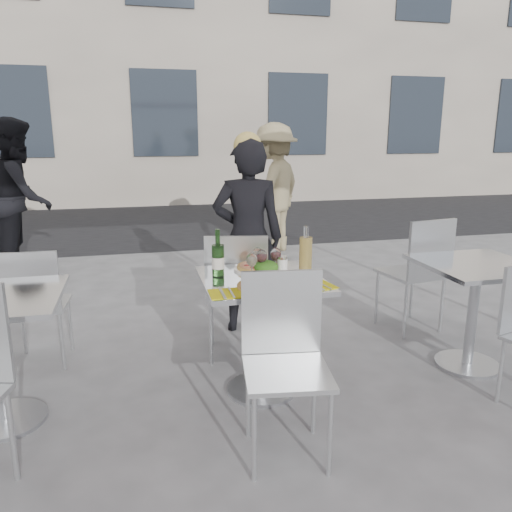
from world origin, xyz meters
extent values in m
plane|color=#5F5F61|center=(0.00, 0.00, 0.00)|extent=(80.00, 80.00, 0.00)
cube|color=black|center=(0.00, 6.50, 0.00)|extent=(24.00, 5.00, 0.00)
cylinder|color=#B7BABF|center=(0.00, 0.00, 0.01)|extent=(0.44, 0.44, 0.02)
cylinder|color=#B7BABF|center=(0.00, 0.00, 0.37)|extent=(0.07, 0.07, 0.72)
cube|color=silver|center=(0.00, 0.00, 0.73)|extent=(0.72, 0.72, 0.03)
cylinder|color=#B7BABF|center=(-1.50, 0.00, 0.01)|extent=(0.44, 0.44, 0.02)
cylinder|color=#B7BABF|center=(1.50, 0.00, 0.01)|extent=(0.44, 0.44, 0.02)
cylinder|color=#B7BABF|center=(1.50, 0.00, 0.37)|extent=(0.07, 0.07, 0.72)
cube|color=silver|center=(1.50, 0.00, 0.73)|extent=(0.72, 0.72, 0.03)
cylinder|color=silver|center=(0.16, 0.74, 0.23)|extent=(0.02, 0.02, 0.46)
cylinder|color=silver|center=(-0.19, 0.80, 0.23)|extent=(0.02, 0.02, 0.46)
cylinder|color=silver|center=(0.10, 0.38, 0.23)|extent=(0.02, 0.02, 0.46)
cylinder|color=silver|center=(-0.26, 0.44, 0.23)|extent=(0.02, 0.02, 0.46)
cube|color=silver|center=(-0.05, 0.59, 0.47)|extent=(0.49, 0.49, 0.03)
cube|color=silver|center=(-0.08, 0.38, 0.71)|extent=(0.42, 0.10, 0.46)
cylinder|color=silver|center=(-0.24, -0.81, 0.22)|extent=(0.02, 0.02, 0.45)
cylinder|color=silver|center=(0.11, -0.86, 0.22)|extent=(0.02, 0.02, 0.45)
cylinder|color=silver|center=(-0.19, -0.46, 0.22)|extent=(0.02, 0.02, 0.45)
cylinder|color=silver|center=(0.16, -0.51, 0.22)|extent=(0.02, 0.02, 0.45)
cube|color=silver|center=(-0.04, -0.66, 0.46)|extent=(0.47, 0.47, 0.02)
cube|color=silver|center=(-0.01, -0.45, 0.70)|extent=(0.42, 0.08, 0.45)
cylinder|color=silver|center=(-1.24, 0.94, 0.21)|extent=(0.02, 0.02, 0.42)
cylinder|color=silver|center=(-1.58, 0.95, 0.21)|extent=(0.02, 0.02, 0.42)
cylinder|color=silver|center=(-1.26, 0.61, 0.21)|extent=(0.02, 0.02, 0.42)
cylinder|color=silver|center=(-1.59, 0.62, 0.21)|extent=(0.02, 0.02, 0.42)
cube|color=silver|center=(-1.42, 0.78, 0.42)|extent=(0.41, 0.41, 0.02)
cube|color=silver|center=(-1.43, 0.59, 0.65)|extent=(0.39, 0.04, 0.42)
cylinder|color=silver|center=(-1.33, -0.54, 0.23)|extent=(0.03, 0.03, 0.47)
cylinder|color=silver|center=(1.61, 0.96, 0.23)|extent=(0.02, 0.02, 0.46)
cylinder|color=silver|center=(1.24, 0.90, 0.23)|extent=(0.02, 0.02, 0.46)
cylinder|color=silver|center=(1.67, 0.59, 0.23)|extent=(0.02, 0.02, 0.46)
cylinder|color=silver|center=(1.30, 0.53, 0.23)|extent=(0.02, 0.02, 0.46)
cube|color=silver|center=(1.46, 0.75, 0.47)|extent=(0.50, 0.50, 0.03)
cube|color=silver|center=(1.49, 0.53, 0.72)|extent=(0.43, 0.10, 0.46)
cylinder|color=silver|center=(1.36, -0.48, 0.21)|extent=(0.02, 0.02, 0.41)
imported|color=black|center=(0.15, 1.04, 0.78)|extent=(0.64, 0.49, 1.56)
imported|color=black|center=(-1.98, 3.29, 0.88)|extent=(0.73, 0.90, 1.77)
imported|color=tan|center=(1.11, 3.70, 0.87)|extent=(1.23, 1.26, 1.73)
cylinder|color=#DCB256|center=(-0.03, -0.19, 0.76)|extent=(0.33, 0.33, 0.02)
cylinder|color=beige|center=(-0.03, -0.19, 0.77)|extent=(0.29, 0.29, 0.00)
cylinder|color=white|center=(0.02, 0.18, 0.76)|extent=(0.31, 0.31, 0.01)
cylinder|color=#DCB256|center=(0.02, 0.18, 0.77)|extent=(0.27, 0.27, 0.02)
cylinder|color=beige|center=(0.02, 0.18, 0.78)|extent=(0.24, 0.24, 0.00)
cylinder|color=white|center=(0.05, 0.08, 0.76)|extent=(0.22, 0.22, 0.01)
ellipsoid|color=#205D17|center=(0.05, 0.08, 0.80)|extent=(0.15, 0.15, 0.08)
sphere|color=#B21914|center=(0.09, 0.10, 0.81)|extent=(0.03, 0.03, 0.03)
cylinder|color=#275620|center=(-0.25, 0.08, 0.85)|extent=(0.07, 0.07, 0.20)
cone|color=#275620|center=(-0.25, 0.08, 0.95)|extent=(0.07, 0.07, 0.03)
cylinder|color=#275620|center=(-0.25, 0.08, 0.99)|extent=(0.03, 0.03, 0.10)
cylinder|color=silver|center=(-0.25, 0.08, 0.84)|extent=(0.07, 0.08, 0.07)
cylinder|color=#D7B95B|center=(0.30, 0.08, 0.86)|extent=(0.08, 0.08, 0.22)
cylinder|color=white|center=(0.30, 0.08, 1.00)|extent=(0.03, 0.03, 0.08)
cylinder|color=white|center=(0.15, 0.08, 0.80)|extent=(0.06, 0.06, 0.09)
cylinder|color=silver|center=(0.15, 0.08, 0.85)|extent=(0.06, 0.06, 0.02)
cylinder|color=white|center=(-0.06, 0.01, 0.75)|extent=(0.06, 0.06, 0.00)
cylinder|color=white|center=(-0.06, 0.01, 0.80)|extent=(0.01, 0.01, 0.09)
ellipsoid|color=white|center=(-0.06, 0.01, 0.86)|extent=(0.07, 0.07, 0.08)
ellipsoid|color=beige|center=(-0.06, 0.01, 0.85)|extent=(0.05, 0.05, 0.05)
cylinder|color=white|center=(0.01, 0.14, 0.75)|extent=(0.06, 0.06, 0.00)
cylinder|color=white|center=(0.01, 0.14, 0.80)|extent=(0.01, 0.01, 0.09)
ellipsoid|color=white|center=(0.01, 0.14, 0.86)|extent=(0.07, 0.07, 0.08)
ellipsoid|color=beige|center=(0.01, 0.14, 0.85)|extent=(0.05, 0.05, 0.05)
cylinder|color=white|center=(0.02, 0.08, 0.75)|extent=(0.06, 0.06, 0.00)
cylinder|color=white|center=(0.02, 0.08, 0.80)|extent=(0.01, 0.01, 0.09)
ellipsoid|color=white|center=(0.02, 0.08, 0.86)|extent=(0.07, 0.07, 0.08)
ellipsoid|color=#41090A|center=(0.02, 0.08, 0.85)|extent=(0.05, 0.05, 0.05)
cylinder|color=white|center=(0.12, 0.11, 0.75)|extent=(0.06, 0.06, 0.00)
cylinder|color=white|center=(0.12, 0.11, 0.80)|extent=(0.01, 0.01, 0.09)
ellipsoid|color=white|center=(0.12, 0.11, 0.86)|extent=(0.07, 0.07, 0.08)
ellipsoid|color=#41090A|center=(0.12, 0.11, 0.85)|extent=(0.05, 0.05, 0.05)
cube|color=yellow|center=(-0.26, -0.25, 0.75)|extent=(0.18, 0.18, 0.00)
cube|color=#B7BABF|center=(-0.28, -0.25, 0.76)|extent=(0.02, 0.20, 0.00)
cube|color=#B7BABF|center=(-0.23, -0.25, 0.76)|extent=(0.01, 0.18, 0.00)
cube|color=yellow|center=(0.27, -0.23, 0.75)|extent=(0.21, 0.21, 0.00)
cube|color=#B7BABF|center=(0.25, -0.23, 0.76)|extent=(0.05, 0.20, 0.00)
cube|color=#B7BABF|center=(0.30, -0.23, 0.76)|extent=(0.04, 0.18, 0.00)
camera|label=1|loc=(-0.71, -2.80, 1.60)|focal=35.00mm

